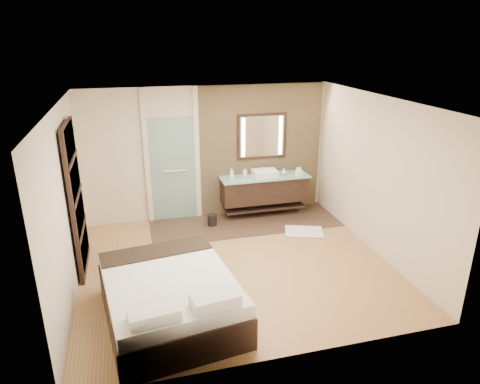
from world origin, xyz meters
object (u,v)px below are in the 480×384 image
object	(u,v)px
mirror_unit	(262,136)
waste_bin	(212,220)
bed	(170,298)
vanity	(264,189)

from	to	relation	value
mirror_unit	waste_bin	world-z (taller)	mirror_unit
waste_bin	bed	bearing A→B (deg)	-111.76
vanity	mirror_unit	bearing A→B (deg)	90.00
bed	waste_bin	size ratio (longest dim) A/B	9.68
mirror_unit	bed	size ratio (longest dim) A/B	0.47
bed	waste_bin	world-z (taller)	bed
vanity	bed	size ratio (longest dim) A/B	0.82
bed	vanity	bearing A→B (deg)	45.45
mirror_unit	vanity	bearing A→B (deg)	-90.00
bed	mirror_unit	bearing A→B (deg)	47.47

